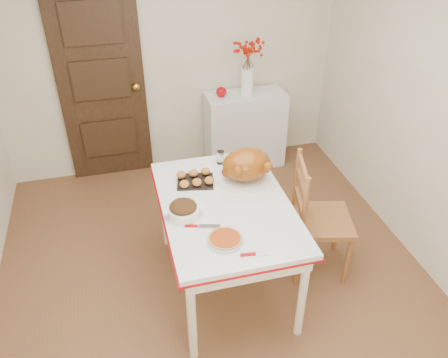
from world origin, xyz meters
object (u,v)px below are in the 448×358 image
object	(u,v)px
kitchen_table	(226,245)
chair_oak	(322,218)
sideboard	(245,130)
turkey_platter	(246,166)
pumpkin_pie	(225,239)

from	to	relation	value
kitchen_table	chair_oak	world-z (taller)	chair_oak
sideboard	turkey_platter	xyz separation A→B (m)	(-0.46, -1.51, 0.53)
sideboard	pumpkin_pie	xyz separation A→B (m)	(-0.79, -2.14, 0.42)
sideboard	pumpkin_pie	bearing A→B (deg)	-110.24
sideboard	kitchen_table	xyz separation A→B (m)	(-0.68, -1.74, -0.02)
chair_oak	turkey_platter	world-z (taller)	turkey_platter
sideboard	turkey_platter	world-z (taller)	turkey_platter
turkey_platter	sideboard	bearing A→B (deg)	58.14
turkey_platter	pumpkin_pie	bearing A→B (deg)	-132.67
sideboard	pumpkin_pie	distance (m)	2.32
kitchen_table	pumpkin_pie	xyz separation A→B (m)	(-0.11, -0.40, 0.43)
sideboard	chair_oak	xyz separation A→B (m)	(0.11, -1.74, 0.10)
chair_oak	pumpkin_pie	distance (m)	1.04
turkey_platter	pumpkin_pie	world-z (taller)	turkey_platter
sideboard	kitchen_table	size ratio (longest dim) A/B	0.62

